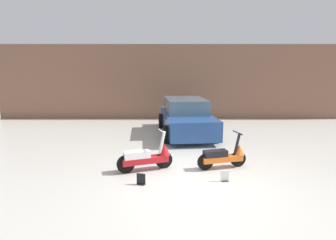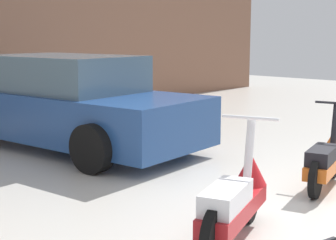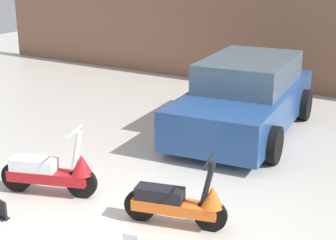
{
  "view_description": "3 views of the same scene",
  "coord_description": "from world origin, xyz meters",
  "px_view_note": "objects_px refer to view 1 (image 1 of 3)",
  "views": [
    {
      "loc": [
        -0.75,
        -6.04,
        2.54
      ],
      "look_at": [
        -0.72,
        2.47,
        0.94
      ],
      "focal_mm": 28.0,
      "sensor_mm": 36.0,
      "label": 1
    },
    {
      "loc": [
        -4.78,
        -2.08,
        1.76
      ],
      "look_at": [
        -0.2,
        2.24,
        0.71
      ],
      "focal_mm": 55.0,
      "sensor_mm": 36.0,
      "label": 2
    },
    {
      "loc": [
        3.64,
        -4.54,
        3.36
      ],
      "look_at": [
        -0.6,
        2.51,
        0.67
      ],
      "focal_mm": 55.0,
      "sensor_mm": 36.0,
      "label": 3
    }
  ],
  "objects_px": {
    "scooter_front_right": "(223,156)",
    "placard_near_left_scooter": "(140,180)",
    "scooter_front_left": "(147,157)",
    "car_rear_left": "(185,117)",
    "placard_near_right_scooter": "(224,176)"
  },
  "relations": [
    {
      "from": "scooter_front_right",
      "to": "placard_near_left_scooter",
      "type": "relative_size",
      "value": 5.16
    },
    {
      "from": "scooter_front_left",
      "to": "car_rear_left",
      "type": "xyz_separation_m",
      "value": [
        1.26,
        4.05,
        0.32
      ]
    },
    {
      "from": "scooter_front_left",
      "to": "placard_near_right_scooter",
      "type": "relative_size",
      "value": 5.43
    },
    {
      "from": "scooter_front_right",
      "to": "car_rear_left",
      "type": "xyz_separation_m",
      "value": [
        -0.75,
        3.89,
        0.35
      ]
    },
    {
      "from": "scooter_front_left",
      "to": "scooter_front_right",
      "type": "xyz_separation_m",
      "value": [
        2.01,
        0.16,
        -0.03
      ]
    },
    {
      "from": "scooter_front_left",
      "to": "car_rear_left",
      "type": "relative_size",
      "value": 0.32
    },
    {
      "from": "scooter_front_right",
      "to": "placard_near_left_scooter",
      "type": "height_order",
      "value": "scooter_front_right"
    },
    {
      "from": "scooter_front_left",
      "to": "placard_near_left_scooter",
      "type": "height_order",
      "value": "scooter_front_left"
    },
    {
      "from": "car_rear_left",
      "to": "placard_near_left_scooter",
      "type": "bearing_deg",
      "value": -20.96
    },
    {
      "from": "scooter_front_right",
      "to": "placard_near_right_scooter",
      "type": "height_order",
      "value": "scooter_front_right"
    },
    {
      "from": "scooter_front_left",
      "to": "car_rear_left",
      "type": "bearing_deg",
      "value": 53.77
    },
    {
      "from": "scooter_front_left",
      "to": "car_rear_left",
      "type": "height_order",
      "value": "car_rear_left"
    },
    {
      "from": "car_rear_left",
      "to": "placard_near_right_scooter",
      "type": "xyz_separation_m",
      "value": [
        0.59,
        -4.74,
        -0.57
      ]
    },
    {
      "from": "scooter_front_right",
      "to": "placard_near_left_scooter",
      "type": "distance_m",
      "value": 2.35
    },
    {
      "from": "car_rear_left",
      "to": "placard_near_left_scooter",
      "type": "relative_size",
      "value": 16.82
    }
  ]
}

